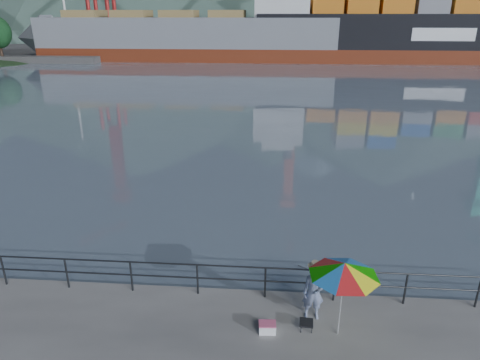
# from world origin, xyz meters

# --- Properties ---
(harbor_water) EXTENTS (500.00, 280.00, 0.00)m
(harbor_water) POSITION_xyz_m (0.00, 130.00, 0.00)
(harbor_water) COLOR slate
(harbor_water) RESTS_ON ground
(far_dock) EXTENTS (200.00, 40.00, 0.40)m
(far_dock) POSITION_xyz_m (10.00, 93.00, 0.00)
(far_dock) COLOR #514F4C
(far_dock) RESTS_ON ground
(guardrail) EXTENTS (22.00, 0.06, 1.03)m
(guardrail) POSITION_xyz_m (0.00, 1.70, 0.52)
(guardrail) COLOR #2D3033
(guardrail) RESTS_ON ground
(container_stacks) EXTENTS (58.00, 8.40, 7.80)m
(container_stacks) POSITION_xyz_m (34.80, 93.97, 2.94)
(container_stacks) COLOR orange
(container_stacks) RESTS_ON ground
(fisherman) EXTENTS (0.60, 0.40, 1.61)m
(fisherman) POSITION_xyz_m (2.31, 0.91, 0.81)
(fisherman) COLOR #324C88
(fisherman) RESTS_ON ground
(beach_umbrella) EXTENTS (2.26, 2.26, 2.16)m
(beach_umbrella) POSITION_xyz_m (2.94, 0.28, 1.98)
(beach_umbrella) COLOR white
(beach_umbrella) RESTS_ON ground
(folding_stool) EXTENTS (0.39, 0.39, 0.24)m
(folding_stool) POSITION_xyz_m (2.12, 0.39, 0.13)
(folding_stool) COLOR black
(folding_stool) RESTS_ON ground
(cooler_bag) EXTENTS (0.45, 0.32, 0.25)m
(cooler_bag) POSITION_xyz_m (1.10, 0.20, 0.13)
(cooler_bag) COLOR white
(cooler_bag) RESTS_ON ground
(fishing_rod) EXTENTS (0.54, 1.47, 1.09)m
(fishing_rod) POSITION_xyz_m (2.15, 1.93, 0.00)
(fishing_rod) COLOR black
(fishing_rod) RESTS_ON ground
(bulk_carrier) EXTENTS (52.01, 9.00, 14.50)m
(bulk_carrier) POSITION_xyz_m (-12.60, 70.27, 4.12)
(bulk_carrier) COLOR maroon
(bulk_carrier) RESTS_ON ground
(container_ship) EXTENTS (60.23, 10.04, 18.10)m
(container_ship) POSITION_xyz_m (29.72, 70.96, 5.83)
(container_ship) COLOR maroon
(container_ship) RESTS_ON ground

